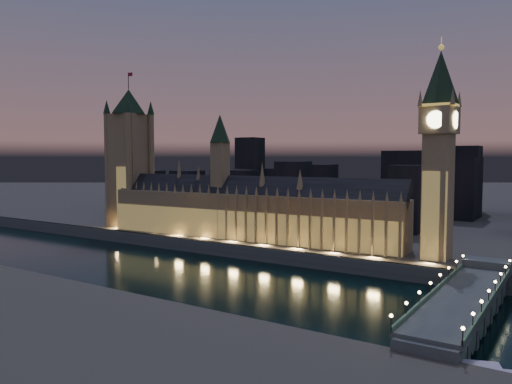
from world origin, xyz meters
The scene contains 9 objects.
ground_plane centered at (0.00, 0.00, 0.00)m, with size 2000.00×2000.00×0.00m, color black.
north_bank centered at (0.00, 520.00, 4.00)m, with size 2000.00×960.00×8.00m, color #4E4940.
embankment_wall centered at (0.00, 41.00, 4.00)m, with size 2000.00×2.50×8.00m, color #454B4B.
palace_of_westminster centered at (-7.98, 61.74, 26.37)m, with size 202.00×29.97×78.00m.
victoria_tower centered at (-110.00, 61.92, 63.32)m, with size 31.68×31.68×111.90m.
elizabeth_tower centered at (108.00, 61.92, 68.81)m, with size 18.00×18.00×109.06m.
westminster_bridge centered at (134.06, -3.44, 5.98)m, with size 19.65×113.00×15.90m.
river_boat centered at (141.16, -57.18, 1.56)m, with size 43.62×23.76×4.50m.
city_backdrop centered at (36.47, 247.09, 30.39)m, with size 469.50×215.63×73.82m.
Camera 1 is at (167.19, -193.53, 58.75)m, focal length 35.00 mm.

